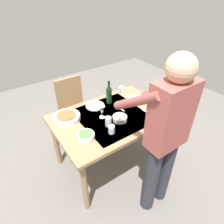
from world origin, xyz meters
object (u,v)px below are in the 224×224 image
dining_table (112,121)px  wine_bottle (109,95)px  chair_near (73,104)px  water_cup_near_right (108,122)px  serving_bowl_pasta (67,117)px  water_cup_far_left (122,90)px  side_bowl_salad (86,136)px  side_bowl_bread (120,118)px  wine_glass_left (102,110)px  water_cup_near_left (112,129)px  dinner_plate_far (95,106)px  dinner_plate_near (136,99)px  person_server (165,135)px

dining_table → wine_bottle: 0.35m
dining_table → chair_near: bearing=-81.6°
chair_near → water_cup_near_right: size_ratio=8.61×
serving_bowl_pasta → water_cup_far_left: bearing=-172.2°
water_cup_near_right → wine_bottle: bearing=-125.3°
wine_bottle → water_cup_far_left: wine_bottle is taller
side_bowl_salad → side_bowl_bread: same height
wine_glass_left → water_cup_near_left: wine_glass_left is taller
water_cup_far_left → side_bowl_bread: bearing=50.2°
water_cup_near_left → water_cup_far_left: (-0.59, -0.59, 0.00)m
water_cup_near_left → water_cup_far_left: size_ratio=0.91×
water_cup_near_left → side_bowl_salad: 0.27m
chair_near → wine_glass_left: (-0.01, 0.80, 0.34)m
water_cup_near_left → water_cup_near_right: (-0.04, -0.12, 0.01)m
water_cup_near_left → water_cup_far_left: water_cup_far_left is taller
water_cup_near_left → water_cup_far_left: bearing=-134.9°
water_cup_far_left → wine_glass_left: bearing=30.7°
water_cup_near_left → wine_bottle: bearing=-121.8°
water_cup_near_left → dinner_plate_far: (-0.12, -0.52, -0.04)m
dinner_plate_far → water_cup_near_right: bearing=79.2°
wine_glass_left → dinner_plate_far: bearing=-102.4°
water_cup_far_left → side_bowl_bread: size_ratio=0.60×
side_bowl_salad → dinner_plate_near: 0.93m
dining_table → side_bowl_bread: bearing=99.1°
chair_near → dinner_plate_near: chair_near is taller
water_cup_near_left → dinner_plate_far: water_cup_near_left is taller
dining_table → wine_bottle: bearing=-117.6°
dining_table → wine_glass_left: bearing=-17.6°
water_cup_near_right → side_bowl_salad: 0.30m
water_cup_near_right → dinner_plate_far: size_ratio=0.46×
wine_bottle → water_cup_near_left: (0.31, 0.50, -0.07)m
wine_bottle → dinner_plate_far: wine_bottle is taller
water_cup_near_right → dinner_plate_far: bearing=-100.8°
person_server → serving_bowl_pasta: bearing=-61.3°
water_cup_near_left → side_bowl_bread: water_cup_near_left is taller
chair_near → water_cup_near_right: chair_near is taller
side_bowl_bread → water_cup_near_right: bearing=0.7°
person_server → wine_glass_left: bearing=-77.2°
person_server → wine_bottle: size_ratio=5.71×
wine_glass_left → dinner_plate_near: size_ratio=0.66×
chair_near → person_server: person_server is taller
side_bowl_salad → dining_table: bearing=-159.1°
chair_near → side_bowl_bread: bearing=98.5°
water_cup_near_right → dinner_plate_near: size_ratio=0.46×
serving_bowl_pasta → side_bowl_bread: 0.59m
water_cup_far_left → side_bowl_salad: (0.85, 0.51, -0.01)m
side_bowl_salad → water_cup_far_left: bearing=-148.8°
water_cup_near_right → serving_bowl_pasta: water_cup_near_right is taller
dining_table → person_server: person_server is taller
dining_table → side_bowl_salad: side_bowl_salad is taller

